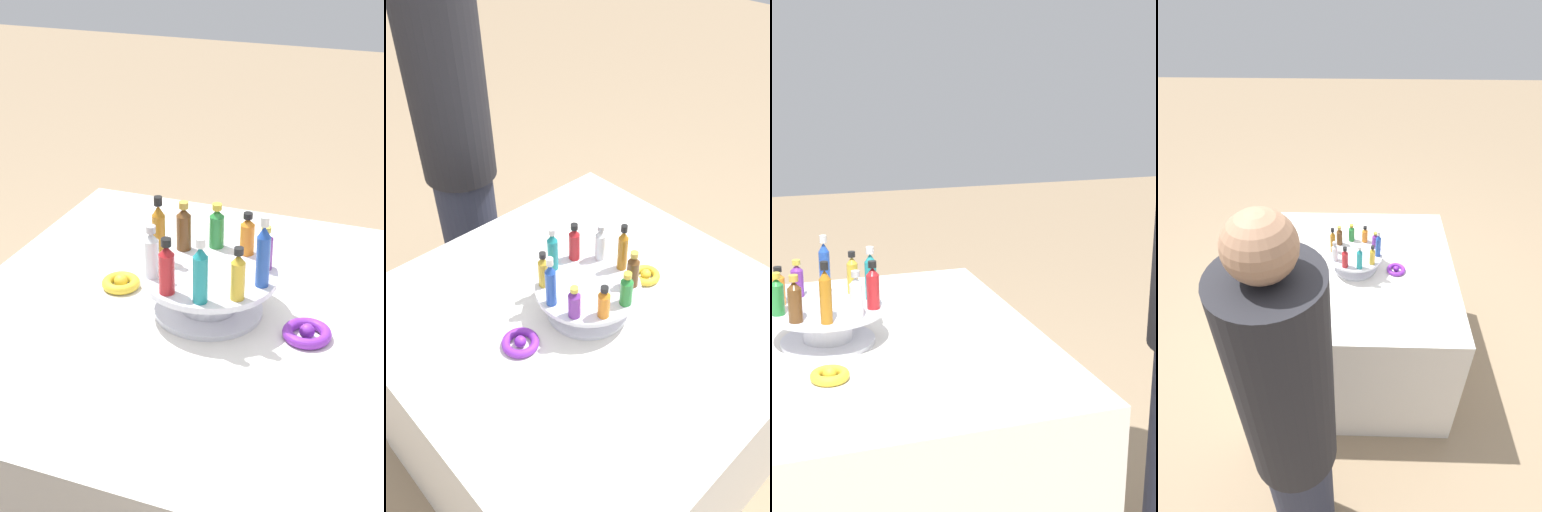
% 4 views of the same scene
% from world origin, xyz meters
% --- Properties ---
extents(party_table, '(0.97, 0.97, 0.71)m').
position_xyz_m(party_table, '(0.00, 0.00, 0.36)').
color(party_table, silver).
rests_on(party_table, ground_plane).
extents(display_stand, '(0.26, 0.26, 0.09)m').
position_xyz_m(display_stand, '(0.00, 0.00, 0.76)').
color(display_stand, silver).
rests_on(display_stand, party_table).
extents(bottle_amber, '(0.03, 0.03, 0.13)m').
position_xyz_m(bottle_amber, '(0.01, 0.11, 0.86)').
color(bottle_amber, '#AD6B19').
rests_on(bottle_amber, display_stand).
extents(bottle_clear, '(0.03, 0.03, 0.10)m').
position_xyz_m(bottle_clear, '(-0.05, 0.09, 0.85)').
color(bottle_clear, silver).
rests_on(bottle_clear, display_stand).
extents(bottle_red, '(0.03, 0.03, 0.11)m').
position_xyz_m(bottle_red, '(-0.10, 0.05, 0.85)').
color(bottle_red, '#B21E23').
rests_on(bottle_red, display_stand).
extents(bottle_teal, '(0.03, 0.03, 0.12)m').
position_xyz_m(bottle_teal, '(-0.11, -0.02, 0.86)').
color(bottle_teal, teal).
rests_on(bottle_teal, display_stand).
extents(bottle_gold, '(0.03, 0.03, 0.10)m').
position_xyz_m(bottle_gold, '(-0.07, -0.08, 0.85)').
color(bottle_gold, gold).
rests_on(bottle_gold, display_stand).
extents(bottle_blue, '(0.03, 0.03, 0.14)m').
position_xyz_m(bottle_blue, '(-0.01, -0.11, 0.86)').
color(bottle_blue, '#234CAD').
rests_on(bottle_blue, display_stand).
extents(bottle_purple, '(0.03, 0.03, 0.09)m').
position_xyz_m(bottle_purple, '(0.05, -0.09, 0.84)').
color(bottle_purple, '#702D93').
rests_on(bottle_purple, display_stand).
extents(bottle_orange, '(0.03, 0.03, 0.09)m').
position_xyz_m(bottle_orange, '(0.10, -0.05, 0.84)').
color(bottle_orange, orange).
rests_on(bottle_orange, display_stand).
extents(bottle_green, '(0.03, 0.03, 0.09)m').
position_xyz_m(bottle_green, '(0.11, 0.02, 0.84)').
color(bottle_green, '#288438').
rests_on(bottle_green, display_stand).
extents(bottle_brown, '(0.03, 0.03, 0.10)m').
position_xyz_m(bottle_brown, '(0.07, 0.08, 0.85)').
color(bottle_brown, brown).
rests_on(bottle_brown, display_stand).
extents(ribbon_bow_gold, '(0.08, 0.08, 0.03)m').
position_xyz_m(ribbon_bow_gold, '(0.02, 0.20, 0.73)').
color(ribbon_bow_gold, gold).
rests_on(ribbon_bow_gold, party_table).
extents(ribbon_bow_purple, '(0.09, 0.09, 0.03)m').
position_xyz_m(ribbon_bow_purple, '(-0.02, -0.20, 0.73)').
color(ribbon_bow_purple, purple).
rests_on(ribbon_bow_purple, party_table).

